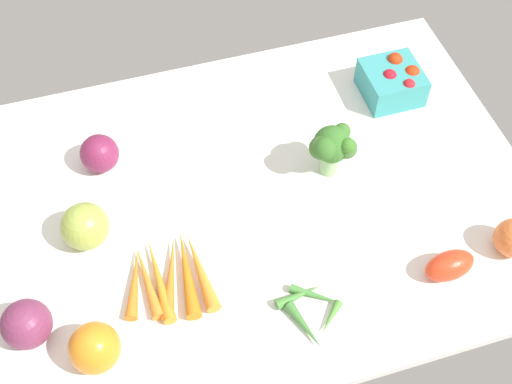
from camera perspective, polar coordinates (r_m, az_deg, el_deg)
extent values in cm
cube|color=white|center=(126.57, 0.00, -0.80)|extent=(104.00, 76.00, 2.00)
cylinder|color=#94C284|center=(128.59, 6.22, 2.56)|extent=(3.58, 3.58, 5.00)
sphere|color=#37702A|center=(124.64, 6.43, 4.04)|extent=(7.04, 7.04, 7.04)
sphere|color=#3D692D|center=(122.52, 5.49, 3.73)|extent=(4.37, 4.37, 4.37)
sphere|color=#366D28|center=(121.85, 5.80, 3.67)|extent=(4.35, 4.35, 4.35)
sphere|color=#397129|center=(125.28, 7.29, 5.11)|extent=(3.17, 3.17, 3.17)
sphere|color=#3F6D31|center=(124.14, 7.66, 3.69)|extent=(4.00, 4.00, 4.00)
sphere|color=#3A7525|center=(122.76, 7.67, 4.02)|extent=(2.86, 2.86, 2.86)
ellipsoid|color=orange|center=(109.43, -13.48, -12.70)|extent=(9.16, 9.16, 8.50)
cube|color=teal|center=(143.72, 11.37, 9.07)|extent=(11.48, 11.48, 6.43)
sphere|color=red|center=(142.91, 13.04, 9.75)|extent=(3.36, 3.36, 3.36)
sphere|color=red|center=(139.76, 12.81, 8.83)|extent=(2.49, 2.49, 2.49)
sphere|color=red|center=(141.03, 11.22, 9.57)|extent=(2.97, 2.97, 2.97)
sphere|color=red|center=(144.32, 11.66, 10.85)|extent=(3.22, 3.22, 3.22)
sphere|color=#762E51|center=(114.30, -18.83, -10.53)|extent=(8.11, 8.11, 8.11)
cone|color=orange|center=(116.44, -4.74, -6.59)|extent=(3.53, 15.80, 2.57)
cone|color=orange|center=(116.37, -5.88, -6.78)|extent=(4.10, 17.04, 2.65)
cone|color=orange|center=(116.60, -7.20, -7.07)|extent=(6.57, 16.16, 2.18)
cone|color=orange|center=(116.62, -8.23, -7.24)|extent=(2.68, 16.77, 2.26)
cone|color=orange|center=(116.77, -9.18, -7.41)|extent=(3.12, 14.61, 2.12)
cone|color=orange|center=(116.88, -10.23, -7.58)|extent=(5.64, 13.30, 2.18)
sphere|color=#7A2348|center=(130.95, -13.09, 3.19)|extent=(7.40, 7.40, 7.40)
ellipsoid|color=red|center=(119.66, 16.04, -6.00)|extent=(9.36, 5.70, 5.05)
cone|color=#458238|center=(114.39, 3.65, -8.70)|extent=(8.64, 3.15, 1.86)
cone|color=#4F8E38|center=(113.18, 6.32, -10.52)|extent=(5.68, 5.56, 1.53)
cone|color=#46883B|center=(114.74, 5.21, -8.74)|extent=(8.67, 6.76, 1.55)
cone|color=#428039|center=(112.04, 4.35, -11.19)|extent=(4.41, 9.28, 1.87)
sphere|color=#9AB046|center=(120.82, -14.26, -2.86)|extent=(8.50, 8.50, 8.50)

